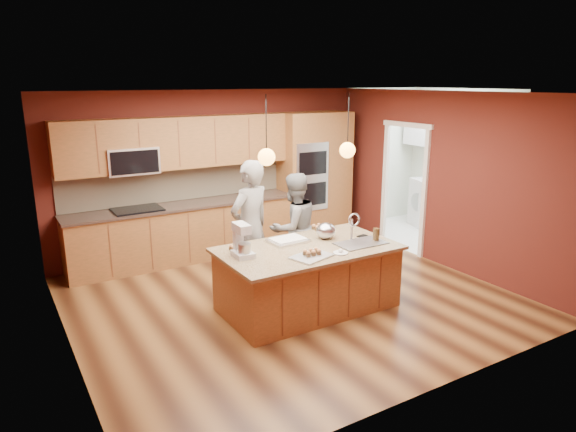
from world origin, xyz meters
TOP-DOWN VIEW (x-y plane):
  - floor at (0.00, 0.00)m, footprint 5.50×5.50m
  - ceiling at (0.00, 0.00)m, footprint 5.50×5.50m
  - wall_back at (0.00, 2.50)m, footprint 5.50×0.00m
  - wall_front at (0.00, -2.50)m, footprint 5.50×0.00m
  - wall_left at (-2.75, 0.00)m, footprint 0.00×5.00m
  - wall_right at (2.75, 0.00)m, footprint 0.00×5.00m
  - cabinet_run at (-0.68, 2.25)m, footprint 3.74×0.64m
  - oven_column at (1.85, 2.19)m, footprint 1.30×0.62m
  - doorway_trim at (2.73, 0.80)m, footprint 0.08×1.11m
  - laundry_room at (4.35, 1.20)m, footprint 2.60×2.70m
  - pendant_left at (-0.54, -0.36)m, footprint 0.20×0.20m
  - pendant_right at (0.62, -0.36)m, footprint 0.20×0.20m
  - island at (0.06, -0.36)m, footprint 2.23×1.25m
  - person_left at (-0.32, 0.52)m, footprint 0.77×0.63m
  - person_right at (0.37, 0.52)m, footprint 0.82×0.67m
  - stand_mixer at (-0.82, -0.25)m, footprint 0.22×0.30m
  - sheet_cake at (-0.06, -0.04)m, footprint 0.50×0.38m
  - cooling_rack at (-0.13, -0.69)m, footprint 0.54×0.45m
  - mixing_bowl at (0.44, -0.17)m, footprint 0.26×0.26m
  - plate at (0.25, -0.76)m, footprint 0.18×0.18m
  - tumbler at (0.95, -0.59)m, footprint 0.08×0.08m
  - phone at (0.92, -0.34)m, footprint 0.15×0.10m
  - cupcakes_left at (-0.75, -0.01)m, footprint 0.21×0.21m
  - cupcakes_rack at (-0.10, -0.66)m, footprint 0.22×0.15m
  - cupcakes_right at (0.59, 0.15)m, footprint 0.16×0.32m
  - washer at (4.23, 0.80)m, footprint 0.76×0.77m
  - dryer at (4.22, 1.62)m, footprint 0.73×0.74m

SIDE VIEW (x-z plane):
  - floor at x=0.00m, z-range 0.00..0.00m
  - island at x=0.06m, z-range -0.18..1.02m
  - washer at x=4.23m, z-range 0.00..0.94m
  - dryer at x=4.22m, z-range 0.00..0.95m
  - person_right at x=0.37m, z-range 0.00..1.60m
  - phone at x=0.92m, z-range 0.82..0.83m
  - plate at x=0.25m, z-range 0.82..0.84m
  - cooling_rack at x=-0.13m, z-range 0.82..0.84m
  - sheet_cake at x=-0.06m, z-range 0.82..0.87m
  - cupcakes_left at x=-0.75m, z-range 0.82..0.88m
  - cupcakes_right at x=0.59m, z-range 0.82..0.89m
  - cupcakes_rack at x=-0.10m, z-range 0.84..0.91m
  - tumbler at x=0.95m, z-range 0.82..0.99m
  - person_left at x=-0.32m, z-range 0.00..1.84m
  - mixing_bowl at x=0.44m, z-range 0.81..1.03m
  - cabinet_run at x=-0.68m, z-range -0.17..2.13m
  - stand_mixer at x=-0.82m, z-range 0.79..1.20m
  - doorway_trim at x=2.73m, z-range -0.05..2.15m
  - oven_column at x=1.85m, z-range 0.00..2.30m
  - wall_back at x=0.00m, z-range -1.40..4.10m
  - wall_front at x=0.00m, z-range -1.40..4.10m
  - wall_left at x=-2.75m, z-range -1.15..3.85m
  - wall_right at x=2.75m, z-range -1.15..3.85m
  - laundry_room at x=4.35m, z-range 0.60..3.30m
  - pendant_left at x=-0.54m, z-range 1.60..2.40m
  - pendant_right at x=0.62m, z-range 1.60..2.40m
  - ceiling at x=0.00m, z-range 2.70..2.70m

